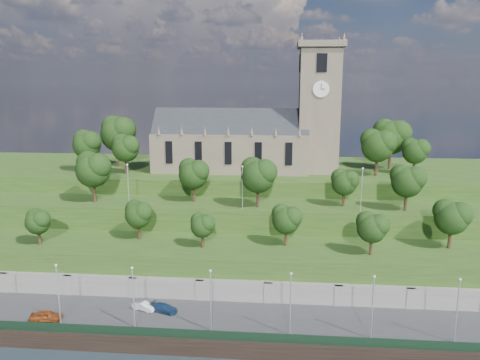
# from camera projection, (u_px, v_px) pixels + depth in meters

# --- Properties ---
(ground) EXTENTS (320.00, 320.00, 0.00)m
(ground) POSITION_uv_depth(u_px,v_px,m) (224.00, 357.00, 57.60)
(ground) COLOR black
(ground) RESTS_ON ground
(promenade) EXTENTS (160.00, 12.00, 2.00)m
(promenade) POSITION_uv_depth(u_px,v_px,m) (230.00, 325.00, 63.25)
(promenade) COLOR #2D2D30
(promenade) RESTS_ON ground
(quay_wall) EXTENTS (160.00, 0.50, 2.20)m
(quay_wall) POSITION_uv_depth(u_px,v_px,m) (224.00, 349.00, 57.33)
(quay_wall) COLOR black
(quay_wall) RESTS_ON ground
(fence) EXTENTS (160.00, 0.10, 1.20)m
(fence) POSITION_uv_depth(u_px,v_px,m) (225.00, 336.00, 57.66)
(fence) COLOR black
(fence) RESTS_ON promenade
(retaining_wall) EXTENTS (160.00, 2.10, 5.00)m
(retaining_wall) POSITION_uv_depth(u_px,v_px,m) (234.00, 295.00, 68.77)
(retaining_wall) COLOR slate
(retaining_wall) RESTS_ON ground
(embankment_lower) EXTENTS (160.00, 12.00, 8.00)m
(embankment_lower) POSITION_uv_depth(u_px,v_px,m) (238.00, 270.00, 74.34)
(embankment_lower) COLOR #264216
(embankment_lower) RESTS_ON ground
(embankment_upper) EXTENTS (160.00, 10.00, 12.00)m
(embankment_upper) POSITION_uv_depth(u_px,v_px,m) (244.00, 236.00, 84.66)
(embankment_upper) COLOR #264216
(embankment_upper) RESTS_ON ground
(hilltop) EXTENTS (160.00, 32.00, 15.00)m
(hilltop) POSITION_uv_depth(u_px,v_px,m) (251.00, 200.00, 104.84)
(hilltop) COLOR #264216
(hilltop) RESTS_ON ground
(church) EXTENTS (38.60, 12.35, 27.60)m
(church) POSITION_uv_depth(u_px,v_px,m) (254.00, 135.00, 97.80)
(church) COLOR brown
(church) RESTS_ON hilltop
(trees_lower) EXTENTS (69.24, 8.76, 7.66)m
(trees_lower) POSITION_uv_depth(u_px,v_px,m) (281.00, 219.00, 72.39)
(trees_lower) COLOR black
(trees_lower) RESTS_ON embankment_lower
(trees_upper) EXTENTS (60.87, 8.56, 9.23)m
(trees_upper) POSITION_uv_depth(u_px,v_px,m) (231.00, 174.00, 81.54)
(trees_upper) COLOR black
(trees_upper) RESTS_ON embankment_upper
(trees_hilltop) EXTENTS (73.04, 16.29, 11.21)m
(trees_hilltop) POSITION_uv_depth(u_px,v_px,m) (246.00, 139.00, 97.74)
(trees_hilltop) COLOR black
(trees_hilltop) RESTS_ON hilltop
(lamp_posts_promenade) EXTENTS (60.36, 0.36, 8.44)m
(lamp_posts_promenade) POSITION_uv_depth(u_px,v_px,m) (211.00, 296.00, 58.82)
(lamp_posts_promenade) COLOR #B2B2B7
(lamp_posts_promenade) RESTS_ON promenade
(lamp_posts_upper) EXTENTS (40.36, 0.36, 7.46)m
(lamp_posts_upper) POSITION_uv_depth(u_px,v_px,m) (242.00, 184.00, 79.64)
(lamp_posts_upper) COLOR #B2B2B7
(lamp_posts_upper) RESTS_ON embankment_upper
(car_left) EXTENTS (4.27, 2.20, 1.39)m
(car_left) POSITION_uv_depth(u_px,v_px,m) (46.00, 316.00, 62.37)
(car_left) COLOR brown
(car_left) RESTS_ON promenade
(car_middle) EXTENTS (3.68, 2.35, 1.15)m
(car_middle) POSITION_uv_depth(u_px,v_px,m) (144.00, 306.00, 65.32)
(car_middle) COLOR silver
(car_middle) RESTS_ON promenade
(car_right) EXTENTS (4.25, 2.88, 1.14)m
(car_right) POSITION_uv_depth(u_px,v_px,m) (164.00, 308.00, 64.81)
(car_right) COLOR navy
(car_right) RESTS_ON promenade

